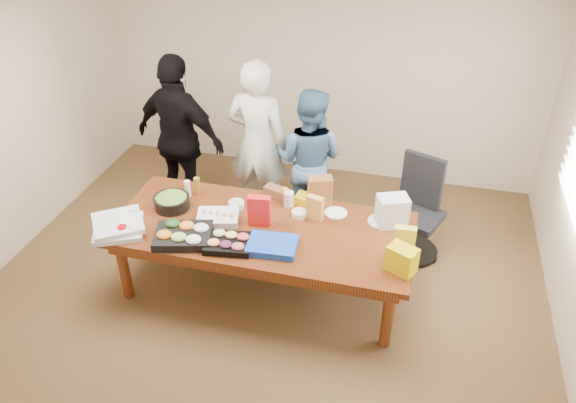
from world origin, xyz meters
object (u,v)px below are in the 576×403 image
(person_center, at_px, (258,143))
(salad_bowl, at_px, (172,202))
(conference_table, at_px, (263,258))
(office_chair, at_px, (418,214))
(sheet_cake, at_px, (218,217))
(person_right, at_px, (309,160))

(person_center, xyz_separation_m, salad_bowl, (-0.54, -1.12, -0.15))
(conference_table, relative_size, person_center, 1.46)
(conference_table, distance_m, salad_bowl, 1.05)
(office_chair, relative_size, sheet_cake, 2.73)
(person_center, bearing_deg, person_right, -173.98)
(office_chair, height_order, person_center, person_center)
(conference_table, bearing_deg, office_chair, 33.19)
(person_right, relative_size, salad_bowl, 4.66)
(office_chair, bearing_deg, salad_bowl, -138.92)
(person_center, bearing_deg, conference_table, 112.79)
(office_chair, xyz_separation_m, salad_bowl, (-2.35, -0.82, 0.28))
(conference_table, distance_m, office_chair, 1.68)
(sheet_cake, bearing_deg, office_chair, 11.53)
(person_right, xyz_separation_m, salad_bowl, (-1.11, -1.14, -0.01))
(person_center, height_order, sheet_cake, person_center)
(person_right, bearing_deg, salad_bowl, 52.76)
(salad_bowl, bearing_deg, conference_table, -5.94)
(conference_table, bearing_deg, person_center, 108.46)
(person_right, distance_m, salad_bowl, 1.59)
(person_right, height_order, sheet_cake, person_right)
(sheet_cake, bearing_deg, person_center, 73.60)
(salad_bowl, bearing_deg, person_right, 45.58)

